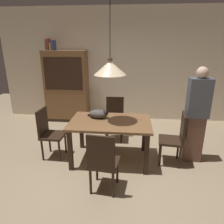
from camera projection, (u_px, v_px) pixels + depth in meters
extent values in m
plane|color=#998466|center=(109.00, 171.00, 3.46)|extent=(10.00, 10.00, 0.00)
cube|color=beige|center=(120.00, 66.00, 5.49)|extent=(6.40, 0.10, 2.90)
cube|color=brown|center=(110.00, 122.00, 3.59)|extent=(1.40, 0.90, 0.04)
cube|color=black|center=(70.00, 151.00, 3.40)|extent=(0.07, 0.07, 0.71)
cube|color=black|center=(147.00, 155.00, 3.28)|extent=(0.07, 0.07, 0.71)
cube|color=black|center=(82.00, 131.00, 4.13)|extent=(0.07, 0.07, 0.71)
cube|color=black|center=(144.00, 134.00, 4.02)|extent=(0.07, 0.07, 0.71)
cube|color=black|center=(114.00, 122.00, 4.44)|extent=(0.40, 0.40, 0.04)
cube|color=black|center=(115.00, 107.00, 4.52)|extent=(0.38, 0.04, 0.48)
cylinder|color=black|center=(106.00, 134.00, 4.37)|extent=(0.04, 0.04, 0.41)
cylinder|color=black|center=(121.00, 135.00, 4.35)|extent=(0.04, 0.04, 0.41)
cylinder|color=black|center=(108.00, 128.00, 4.67)|extent=(0.04, 0.04, 0.41)
cylinder|color=black|center=(122.00, 129.00, 4.65)|extent=(0.04, 0.04, 0.41)
cube|color=black|center=(104.00, 163.00, 2.93)|extent=(0.44, 0.44, 0.04)
cube|color=black|center=(101.00, 153.00, 2.68)|extent=(0.38, 0.08, 0.48)
cylinder|color=black|center=(117.00, 171.00, 3.12)|extent=(0.04, 0.04, 0.41)
cylinder|color=black|center=(97.00, 168.00, 3.18)|extent=(0.04, 0.04, 0.41)
cylinder|color=black|center=(113.00, 185.00, 2.82)|extent=(0.04, 0.04, 0.41)
cylinder|color=black|center=(91.00, 182.00, 2.89)|extent=(0.04, 0.04, 0.41)
cube|color=black|center=(170.00, 141.00, 3.59)|extent=(0.44, 0.44, 0.04)
cube|color=black|center=(183.00, 128.00, 3.47)|extent=(0.08, 0.38, 0.48)
cylinder|color=black|center=(160.00, 147.00, 3.84)|extent=(0.04, 0.04, 0.41)
cylinder|color=black|center=(160.00, 156.00, 3.54)|extent=(0.04, 0.04, 0.41)
cylinder|color=black|center=(178.00, 149.00, 3.78)|extent=(0.04, 0.04, 0.41)
cylinder|color=black|center=(180.00, 158.00, 3.48)|extent=(0.04, 0.04, 0.41)
cube|color=black|center=(53.00, 135.00, 3.78)|extent=(0.41, 0.41, 0.04)
cube|color=black|center=(42.00, 122.00, 3.72)|extent=(0.05, 0.38, 0.48)
cylinder|color=black|center=(59.00, 151.00, 3.69)|extent=(0.04, 0.04, 0.41)
cylinder|color=black|center=(66.00, 143.00, 3.99)|extent=(0.04, 0.04, 0.41)
cylinder|color=black|center=(42.00, 150.00, 3.72)|extent=(0.04, 0.04, 0.41)
cylinder|color=black|center=(50.00, 142.00, 4.02)|extent=(0.04, 0.04, 0.41)
ellipsoid|color=#4C4742|center=(98.00, 114.00, 3.72)|extent=(0.36, 0.26, 0.15)
sphere|color=black|center=(105.00, 113.00, 3.68)|extent=(0.11, 0.11, 0.11)
cylinder|color=black|center=(93.00, 115.00, 3.80)|extent=(0.18, 0.04, 0.04)
cone|color=beige|center=(110.00, 68.00, 3.29)|extent=(0.52, 0.52, 0.22)
cylinder|color=#513D23|center=(110.00, 59.00, 3.25)|extent=(0.08, 0.08, 0.04)
cylinder|color=black|center=(110.00, 22.00, 3.07)|extent=(0.01, 0.01, 1.04)
cube|color=brown|center=(67.00, 87.00, 5.48)|extent=(1.10, 0.44, 1.85)
cube|color=black|center=(63.00, 74.00, 5.15)|extent=(0.97, 0.01, 0.81)
cube|color=black|center=(69.00, 118.00, 5.76)|extent=(1.12, 0.45, 0.08)
cube|color=#427A4C|center=(47.00, 45.00, 5.18)|extent=(0.03, 0.20, 0.26)
cube|color=#B73833|center=(49.00, 44.00, 5.17)|extent=(0.04, 0.22, 0.28)
cube|color=gold|center=(51.00, 46.00, 5.18)|extent=(0.04, 0.20, 0.18)
cube|color=#384C93|center=(54.00, 45.00, 5.17)|extent=(0.06, 0.24, 0.24)
cube|color=brown|center=(193.00, 139.00, 3.69)|extent=(0.30, 0.20, 0.83)
cube|color=#4C515B|center=(199.00, 98.00, 3.44)|extent=(0.36, 0.22, 0.66)
sphere|color=#DBB293|center=(203.00, 73.00, 3.31)|extent=(0.19, 0.19, 0.19)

